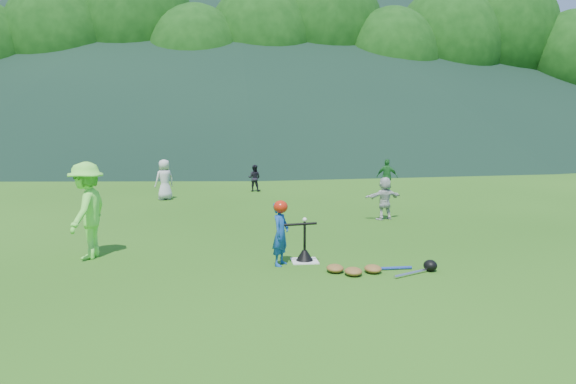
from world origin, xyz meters
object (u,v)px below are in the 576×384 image
Objects in this scene: equipment_pile at (373,269)px; fielder_b at (254,178)px; batting_tee at (305,254)px; adult_coach at (87,210)px; batter_child at (281,234)px; fielder_c at (387,177)px; fielder_d at (385,198)px; fielder_a at (164,180)px; home_plate at (305,261)px.

fielder_b is at bearing 97.02° from equipment_pile.
batting_tee is 1.31m from equipment_pile.
batter_child is at bearing 84.85° from adult_coach.
adult_coach reaches higher than equipment_pile.
adult_coach reaches higher than fielder_c.
batting_tee is at bearing 39.93° from fielder_d.
fielder_a is 1.35× the size of fielder_b.
adult_coach is at bearing 53.27° from fielder_a.
fielder_a is 7.20m from fielder_c.
fielder_c is at bearing 151.73° from fielder_a.
adult_coach is 1.37× the size of fielder_a.
fielder_d is at bearing 111.92° from fielder_a.
fielder_d is (2.99, 4.08, -0.01)m from batter_child.
batter_child is 9.80m from fielder_c.
adult_coach reaches higher than batting_tee.
home_plate is at bearing -35.48° from batter_child.
batter_child is at bearing -155.41° from home_plate.
fielder_d is (-1.45, -4.65, -0.05)m from fielder_c.
fielder_c is (4.44, 8.73, 0.04)m from batter_child.
home_plate is 0.66× the size of batting_tee.
fielder_a reaches higher than equipment_pile.
home_plate is at bearing 111.11° from fielder_b.
batter_child is 1.59× the size of batting_tee.
home_plate is 9.82m from fielder_b.
fielder_d reaches higher than fielder_b.
batter_child is 5.06m from fielder_d.
fielder_c reaches higher than batting_tee.
fielder_d reaches higher than home_plate.
fielder_c is (7.19, 0.48, -0.04)m from fielder_a.
adult_coach reaches higher than home_plate.
fielder_b is (0.12, 10.00, -0.08)m from batter_child.
adult_coach reaches higher than fielder_a.
fielder_b is 1.35× the size of batting_tee.
home_plate is 0.43× the size of fielder_d.
fielder_d is (6.34, 3.18, -0.33)m from adult_coach.
fielder_a is 7.10m from fielder_d.
fielder_a is 1.18× the size of fielder_d.
batting_tee is at bearing -35.48° from batter_child.
adult_coach is (-3.35, 0.91, 0.32)m from batter_child.
fielder_d is at bearing 71.73° from equipment_pile.
fielder_c is at bearing 2.99° from batter_child.
equipment_pile is at bearing 55.00° from fielder_d.
fielder_a is 9.86m from equipment_pile.
fielder_d is at bearing 56.65° from home_plate.
adult_coach is 9.74m from fielder_b.
fielder_c is 4.87m from fielder_d.
fielder_a reaches higher than batting_tee.
fielder_c is 0.65× the size of equipment_pile.
fielder_d is (2.56, 3.88, 0.52)m from home_plate.
fielder_b is 10.74m from equipment_pile.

